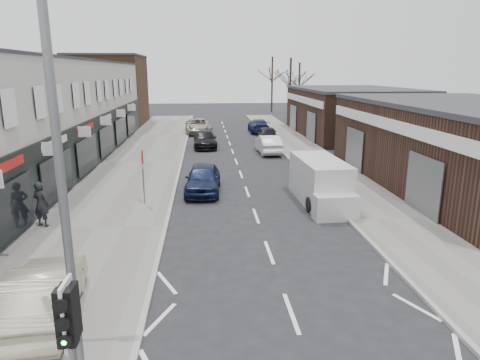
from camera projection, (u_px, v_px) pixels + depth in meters
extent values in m
cube|color=slate|center=(141.00, 162.00, 30.27)|extent=(5.50, 64.00, 0.12)
cube|color=slate|center=(314.00, 159.00, 31.27)|extent=(3.50, 64.00, 0.12)
cube|color=#B7B3A7|center=(22.00, 117.00, 26.45)|extent=(8.00, 41.00, 7.10)
cube|color=#47301E|center=(109.00, 91.00, 50.96)|extent=(8.00, 10.00, 8.00)
cube|color=#382419|center=(473.00, 147.00, 23.55)|extent=(10.00, 18.00, 4.50)
cube|color=#382419|center=(351.00, 113.00, 42.86)|extent=(10.00, 16.00, 4.50)
cube|color=silver|center=(68.00, 314.00, 6.64)|extent=(0.05, 0.55, 1.10)
cube|color=black|center=(66.00, 318.00, 6.52)|extent=(0.28, 0.22, 0.95)
sphere|color=#0CE533|center=(65.00, 340.00, 6.48)|extent=(0.18, 0.18, 0.18)
cube|color=black|center=(71.00, 309.00, 6.75)|extent=(0.26, 0.20, 0.90)
cylinder|color=slate|center=(63.00, 202.00, 7.41)|extent=(0.16, 0.16, 8.00)
cylinder|color=slate|center=(143.00, 178.00, 20.41)|extent=(0.07, 0.07, 2.50)
cube|color=white|center=(144.00, 166.00, 20.27)|extent=(0.04, 0.45, 0.25)
cube|color=silver|center=(319.00, 180.00, 21.16)|extent=(2.11, 4.76, 2.14)
cube|color=silver|center=(336.00, 207.00, 18.63)|extent=(1.92, 0.88, 1.12)
cylinder|color=black|center=(310.00, 205.00, 19.68)|extent=(0.22, 0.71, 0.71)
cylinder|color=black|center=(346.00, 204.00, 19.83)|extent=(0.22, 0.71, 0.71)
cylinder|color=black|center=(295.00, 186.00, 22.86)|extent=(0.22, 0.71, 0.71)
cylinder|color=black|center=(327.00, 185.00, 23.00)|extent=(0.22, 0.71, 0.71)
imported|color=#ACA289|center=(43.00, 293.00, 10.87)|extent=(2.05, 4.55, 1.45)
imported|color=black|center=(41.00, 204.00, 17.41)|extent=(0.81, 0.68, 1.89)
imported|color=#121B39|center=(203.00, 179.00, 22.82)|extent=(2.05, 4.53, 1.51)
imported|color=black|center=(205.00, 139.00, 36.32)|extent=(2.03, 4.76, 1.37)
imported|color=#A6A085|center=(198.00, 126.00, 44.58)|extent=(2.84, 5.61, 1.52)
imported|color=silver|center=(268.00, 144.00, 33.71)|extent=(1.67, 4.42, 1.44)
imported|color=black|center=(267.00, 134.00, 39.05)|extent=(2.10, 4.44, 1.47)
imported|color=#141C41|center=(259.00, 126.00, 45.30)|extent=(2.00, 4.87, 1.41)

